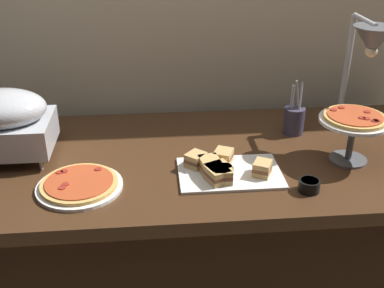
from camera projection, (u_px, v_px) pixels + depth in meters
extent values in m
cube|color=#C6B593|center=(182.00, 10.00, 2.03)|extent=(4.40, 0.04, 2.40)
cube|color=#422816|center=(193.00, 162.00, 1.80)|extent=(1.90, 0.84, 0.05)
cube|color=black|center=(193.00, 242.00, 1.97)|extent=(1.75, 0.74, 0.71)
cylinder|color=#B7BABF|center=(41.00, 164.00, 1.69)|extent=(0.01, 0.01, 0.04)
cylinder|color=#B7BABF|center=(51.00, 139.00, 1.87)|extent=(0.01, 0.01, 0.04)
cube|color=#B7BABF|center=(5.00, 134.00, 1.73)|extent=(0.34, 0.26, 0.11)
ellipsoid|color=#B7BABF|center=(0.00, 109.00, 1.69)|extent=(0.33, 0.24, 0.13)
cylinder|color=#B7BABF|center=(338.00, 124.00, 2.03)|extent=(0.14, 0.14, 0.01)
cylinder|color=#B7BABF|center=(346.00, 72.00, 1.92)|extent=(0.02, 0.02, 0.45)
cylinder|color=#B7BABF|center=(365.00, 20.00, 1.74)|extent=(0.02, 0.18, 0.02)
cone|color=#595B60|center=(373.00, 40.00, 1.68)|extent=(0.15, 0.15, 0.10)
sphere|color=#F9EAB2|center=(371.00, 51.00, 1.70)|extent=(0.04, 0.04, 0.04)
cylinder|color=white|center=(80.00, 187.00, 1.58)|extent=(0.29, 0.29, 0.01)
cylinder|color=#DBA856|center=(79.00, 184.00, 1.58)|extent=(0.26, 0.26, 0.01)
cylinder|color=#B74723|center=(79.00, 182.00, 1.57)|extent=(0.23, 0.23, 0.00)
cylinder|color=maroon|center=(59.00, 172.00, 1.62)|extent=(0.02, 0.02, 0.00)
cylinder|color=maroon|center=(62.00, 188.00, 1.53)|extent=(0.02, 0.02, 0.00)
cylinder|color=maroon|center=(65.00, 184.00, 1.55)|extent=(0.02, 0.02, 0.00)
cylinder|color=maroon|center=(98.00, 169.00, 1.64)|extent=(0.02, 0.02, 0.00)
cylinder|color=maroon|center=(64.00, 171.00, 1.63)|extent=(0.02, 0.02, 0.00)
cylinder|color=#595B60|center=(351.00, 141.00, 1.72)|extent=(0.02, 0.02, 0.15)
cylinder|color=#595B60|center=(348.00, 159.00, 1.76)|extent=(0.14, 0.14, 0.01)
cylinder|color=white|center=(354.00, 121.00, 1.68)|extent=(0.25, 0.25, 0.01)
cylinder|color=#DBA856|center=(355.00, 117.00, 1.68)|extent=(0.22, 0.22, 0.01)
cylinder|color=#B74723|center=(355.00, 115.00, 1.67)|extent=(0.19, 0.19, 0.00)
cylinder|color=maroon|center=(375.00, 121.00, 1.63)|extent=(0.02, 0.02, 0.00)
cylinder|color=maroon|center=(341.00, 108.00, 1.73)|extent=(0.02, 0.02, 0.00)
cylinder|color=maroon|center=(362.00, 118.00, 1.65)|extent=(0.02, 0.02, 0.00)
cylinder|color=maroon|center=(377.00, 121.00, 1.63)|extent=(0.02, 0.02, 0.00)
cylinder|color=maroon|center=(367.00, 119.00, 1.64)|extent=(0.02, 0.02, 0.00)
cylinder|color=maroon|center=(334.00, 110.00, 1.71)|extent=(0.02, 0.02, 0.00)
cylinder|color=maroon|center=(367.00, 112.00, 1.70)|extent=(0.02, 0.02, 0.00)
cube|color=white|center=(230.00, 173.00, 1.66)|extent=(0.36, 0.24, 0.01)
cube|color=tan|center=(223.00, 161.00, 1.71)|extent=(0.08, 0.09, 0.02)
cube|color=brown|center=(223.00, 157.00, 1.71)|extent=(0.08, 0.09, 0.01)
cube|color=tan|center=(223.00, 153.00, 1.70)|extent=(0.08, 0.09, 0.02)
cube|color=tan|center=(194.00, 164.00, 1.69)|extent=(0.09, 0.09, 0.02)
cube|color=brown|center=(194.00, 160.00, 1.69)|extent=(0.09, 0.09, 0.01)
cube|color=tan|center=(194.00, 156.00, 1.68)|extent=(0.09, 0.09, 0.02)
cube|color=tan|center=(210.00, 169.00, 1.66)|extent=(0.08, 0.09, 0.02)
cube|color=brown|center=(210.00, 165.00, 1.65)|extent=(0.08, 0.09, 0.01)
cube|color=tan|center=(210.00, 161.00, 1.65)|extent=(0.08, 0.09, 0.02)
cube|color=tan|center=(223.00, 178.00, 1.60)|extent=(0.07, 0.08, 0.02)
cube|color=brown|center=(223.00, 174.00, 1.60)|extent=(0.07, 0.08, 0.01)
cube|color=tan|center=(223.00, 170.00, 1.59)|extent=(0.07, 0.08, 0.02)
cube|color=tan|center=(217.00, 179.00, 1.60)|extent=(0.09, 0.10, 0.02)
cube|color=brown|center=(218.00, 175.00, 1.59)|extent=(0.09, 0.10, 0.01)
cube|color=tan|center=(218.00, 171.00, 1.59)|extent=(0.09, 0.10, 0.02)
cube|color=tan|center=(218.00, 176.00, 1.62)|extent=(0.10, 0.09, 0.02)
cube|color=brown|center=(218.00, 172.00, 1.61)|extent=(0.10, 0.09, 0.01)
cube|color=tan|center=(218.00, 167.00, 1.61)|extent=(0.10, 0.09, 0.02)
cube|color=tan|center=(262.00, 172.00, 1.64)|extent=(0.08, 0.08, 0.02)
cube|color=brown|center=(262.00, 168.00, 1.63)|extent=(0.08, 0.08, 0.01)
cube|color=tan|center=(263.00, 164.00, 1.63)|extent=(0.08, 0.08, 0.02)
cylinder|color=black|center=(309.00, 185.00, 1.56)|extent=(0.07, 0.07, 0.04)
cylinder|color=maroon|center=(310.00, 181.00, 1.55)|extent=(0.06, 0.06, 0.01)
cylinder|color=#383347|center=(294.00, 121.00, 1.94)|extent=(0.08, 0.08, 0.11)
cylinder|color=#B7BABF|center=(292.00, 106.00, 1.91)|extent=(0.02, 0.01, 0.17)
cylinder|color=#B7BABF|center=(298.00, 103.00, 1.91)|extent=(0.04, 0.01, 0.19)
cylinder|color=#B7BABF|center=(300.00, 105.00, 1.90)|extent=(0.02, 0.04, 0.19)
cylinder|color=#B7BABF|center=(291.00, 105.00, 1.92)|extent=(0.02, 0.02, 0.17)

